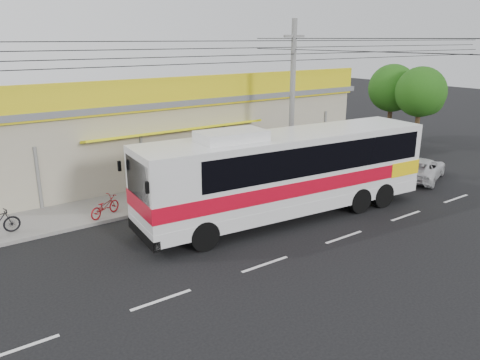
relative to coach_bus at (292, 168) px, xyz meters
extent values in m
plane|color=black|center=(0.16, -0.53, -2.20)|extent=(120.00, 120.00, 0.00)
cube|color=gray|center=(0.16, 5.47, -2.13)|extent=(30.00, 3.20, 0.15)
cube|color=#A59D85|center=(0.16, 11.07, -0.10)|extent=(22.00, 8.00, 4.20)
cube|color=#5A5C61|center=(0.16, 11.07, 2.15)|extent=(22.60, 8.60, 0.30)
cube|color=yellow|center=(0.16, 6.95, 2.70)|extent=(22.00, 0.24, 1.60)
cube|color=red|center=(-1.84, 6.92, 2.70)|extent=(9.00, 0.10, 1.20)
cube|color=#168020|center=(6.66, 6.92, 2.70)|extent=(2.40, 0.10, 1.10)
cube|color=navy|center=(9.36, 6.92, 2.70)|extent=(2.20, 0.10, 1.10)
cube|color=red|center=(-8.84, 6.92, 2.70)|extent=(3.00, 0.10, 1.10)
cube|color=#ECEA0D|center=(-1.84, 6.77, 0.80)|extent=(10.00, 1.20, 0.37)
cube|color=silver|center=(-0.21, 0.02, -0.09)|extent=(13.52, 3.96, 3.22)
cube|color=red|center=(-0.21, 0.02, -0.48)|extent=(13.57, 4.01, 0.61)
cube|color=yellow|center=(5.54, -0.50, -0.48)|extent=(2.02, 2.98, 0.67)
cube|color=black|center=(0.56, -0.05, 0.63)|extent=(11.31, 3.80, 1.22)
cube|color=black|center=(-6.76, 0.61, 0.41)|extent=(0.40, 2.45, 1.67)
cube|color=silver|center=(-2.98, 0.27, 1.72)|extent=(2.79, 1.79, 0.40)
cylinder|color=black|center=(-4.97, -0.81, -1.63)|extent=(1.18, 0.46, 1.15)
cylinder|color=black|center=(-4.74, 1.69, -1.63)|extent=(1.18, 0.46, 1.15)
cylinder|color=black|center=(4.21, -1.64, -1.63)|extent=(1.18, 0.46, 1.15)
cylinder|color=black|center=(4.44, 0.86, -1.63)|extent=(1.18, 0.46, 1.15)
imported|color=maroon|center=(-6.84, 4.37, -1.62)|extent=(1.75, 1.27, 0.88)
imported|color=silver|center=(9.69, 0.02, -1.60)|extent=(4.78, 3.50, 1.21)
cylinder|color=slate|center=(3.18, 3.67, 2.05)|extent=(0.28, 0.28, 8.52)
cube|color=slate|center=(3.18, 3.67, 5.46)|extent=(1.28, 0.13, 0.13)
cylinder|color=#352415|center=(16.08, 4.81, -0.75)|extent=(0.33, 0.33, 2.92)
sphere|color=#19490F|center=(16.08, 4.81, 1.80)|extent=(3.46, 3.46, 3.46)
sphere|color=#19490F|center=(16.62, 4.53, 1.26)|extent=(2.19, 2.19, 2.19)
cylinder|color=#352415|center=(16.41, 7.42, -0.74)|extent=(0.33, 0.33, 2.94)
sphere|color=#19490F|center=(16.41, 7.42, 1.84)|extent=(3.49, 3.49, 3.49)
sphere|color=#19490F|center=(16.96, 7.14, 1.28)|extent=(2.20, 2.20, 2.20)
camera|label=1|loc=(-13.14, -14.53, 5.37)|focal=35.00mm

